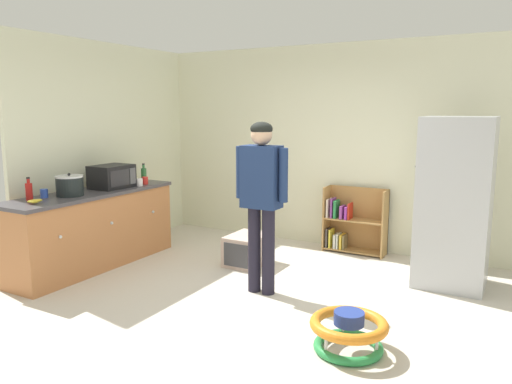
{
  "coord_description": "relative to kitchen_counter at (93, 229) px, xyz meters",
  "views": [
    {
      "loc": [
        2.24,
        -3.92,
        1.85
      ],
      "look_at": [
        -0.16,
        0.39,
        1.02
      ],
      "focal_mm": 34.39,
      "sensor_mm": 36.0,
      "label": 1
    }
  ],
  "objects": [
    {
      "name": "ground_plane",
      "position": [
        2.2,
        -0.07,
        -0.45
      ],
      "size": [
        12.0,
        12.0,
        0.0
      ],
      "primitive_type": "plane",
      "color": "beige",
      "rests_on": "ground"
    },
    {
      "name": "back_wall",
      "position": [
        2.2,
        2.26,
        0.9
      ],
      "size": [
        5.2,
        0.06,
        2.7
      ],
      "primitive_type": "cube",
      "color": "beige",
      "rests_on": "ground"
    },
    {
      "name": "left_side_wall",
      "position": [
        -0.43,
        0.74,
        0.9
      ],
      "size": [
        0.06,
        2.99,
        2.7
      ],
      "primitive_type": "cube",
      "color": "silver",
      "rests_on": "ground"
    },
    {
      "name": "kitchen_counter",
      "position": [
        0.0,
        0.0,
        0.0
      ],
      "size": [
        0.65,
        2.18,
        0.9
      ],
      "color": "#B97445",
      "rests_on": "ground"
    },
    {
      "name": "refrigerator",
      "position": [
        3.81,
        1.4,
        0.44
      ],
      "size": [
        0.73,
        0.68,
        1.78
      ],
      "color": "#B7BABF",
      "rests_on": "ground"
    },
    {
      "name": "bookshelf",
      "position": [
        2.49,
        2.08,
        -0.08
      ],
      "size": [
        0.8,
        0.28,
        0.85
      ],
      "color": "#AD8148",
      "rests_on": "ground"
    },
    {
      "name": "standing_person",
      "position": [
        2.16,
        0.21,
        0.6
      ],
      "size": [
        0.57,
        0.22,
        1.73
      ],
      "color": "#201D2C",
      "rests_on": "ground"
    },
    {
      "name": "baby_walker",
      "position": [
        3.34,
        -0.55,
        -0.29
      ],
      "size": [
        0.6,
        0.6,
        0.32
      ],
      "color": "#2B934B",
      "rests_on": "ground"
    },
    {
      "name": "pet_carrier",
      "position": [
        1.57,
        0.94,
        -0.27
      ],
      "size": [
        0.42,
        0.55,
        0.36
      ],
      "color": "beige",
      "rests_on": "ground"
    },
    {
      "name": "microwave",
      "position": [
        0.02,
        0.33,
        0.59
      ],
      "size": [
        0.37,
        0.48,
        0.28
      ],
      "color": "black",
      "rests_on": "kitchen_counter"
    },
    {
      "name": "crock_pot",
      "position": [
        0.02,
        -0.31,
        0.56
      ],
      "size": [
        0.3,
        0.3,
        0.26
      ],
      "color": "black",
      "rests_on": "kitchen_counter"
    },
    {
      "name": "banana_bunch",
      "position": [
        0.09,
        -0.8,
        0.48
      ],
      "size": [
        0.12,
        0.16,
        0.04
      ],
      "color": "yellow",
      "rests_on": "kitchen_counter"
    },
    {
      "name": "ketchup_bottle",
      "position": [
        -0.14,
        -0.71,
        0.55
      ],
      "size": [
        0.07,
        0.07,
        0.25
      ],
      "color": "red",
      "rests_on": "kitchen_counter"
    },
    {
      "name": "green_glass_bottle",
      "position": [
        0.02,
        0.9,
        0.55
      ],
      "size": [
        0.07,
        0.07,
        0.25
      ],
      "color": "#33753D",
      "rests_on": "kitchen_counter"
    },
    {
      "name": "white_cup",
      "position": [
        0.21,
        0.6,
        0.5
      ],
      "size": [
        0.08,
        0.08,
        0.09
      ],
      "primitive_type": "cylinder",
      "color": "white",
      "rests_on": "kitchen_counter"
    },
    {
      "name": "blue_cup",
      "position": [
        -0.13,
        -0.53,
        0.5
      ],
      "size": [
        0.08,
        0.08,
        0.09
      ],
      "primitive_type": "cylinder",
      "color": "blue",
      "rests_on": "kitchen_counter"
    },
    {
      "name": "red_cup",
      "position": [
        0.17,
        0.75,
        0.5
      ],
      "size": [
        0.08,
        0.08,
        0.09
      ],
      "primitive_type": "cylinder",
      "color": "red",
      "rests_on": "kitchen_counter"
    },
    {
      "name": "yellow_cup",
      "position": [
        -0.14,
        0.8,
        0.5
      ],
      "size": [
        0.08,
        0.08,
        0.09
      ],
      "primitive_type": "cylinder",
      "color": "yellow",
      "rests_on": "kitchen_counter"
    }
  ]
}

